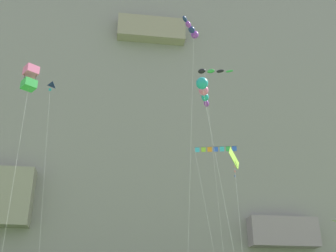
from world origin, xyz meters
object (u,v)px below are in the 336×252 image
kite_banner_far_right (216,154)px  kite_windsock_near_cliff (192,31)px  kite_diamond_far_left (234,162)px  kite_windsock_high_right (204,90)px  kite_windsock_mid_center (210,72)px  kite_delta_front_field (46,98)px  kite_box_low_center (30,78)px

kite_banner_far_right → kite_windsock_near_cliff: bearing=-116.6°
kite_banner_far_right → kite_windsock_near_cliff: size_ratio=0.67×
kite_banner_far_right → kite_diamond_far_left: size_ratio=1.26×
kite_windsock_high_right → kite_windsock_mid_center: size_ratio=0.65×
kite_windsock_mid_center → kite_windsock_near_cliff: size_ratio=1.04×
kite_windsock_mid_center → kite_delta_front_field: (-19.40, 1.68, -4.24)m
kite_windsock_near_cliff → kite_diamond_far_left: bearing=-40.0°
kite_windsock_high_right → kite_windsock_near_cliff: (0.20, 4.83, 9.64)m
kite_windsock_high_right → kite_diamond_far_left: (2.95, 2.52, -5.16)m
kite_banner_far_right → kite_windsock_mid_center: kite_windsock_mid_center is taller
kite_windsock_high_right → kite_box_low_center: bearing=175.0°
kite_windsock_mid_center → kite_windsock_high_right: bearing=-107.0°
kite_windsock_mid_center → kite_diamond_far_left: (-1.34, -11.47, -15.96)m
kite_banner_far_right → kite_delta_front_field: bearing=170.9°
kite_windsock_high_right → kite_windsock_near_cliff: 10.78m
kite_diamond_far_left → kite_delta_front_field: 25.23m
kite_banner_far_right → kite_diamond_far_left: bearing=-96.5°
kite_banner_far_right → kite_windsock_high_right: 13.27m
kite_windsock_high_right → kite_windsock_mid_center: (4.29, 13.99, 10.80)m
kite_windsock_high_right → kite_diamond_far_left: kite_windsock_high_right is taller
kite_diamond_far_left → kite_delta_front_field: kite_delta_front_field is taller
kite_banner_far_right → kite_diamond_far_left: 11.14m
kite_windsock_near_cliff → kite_box_low_center: bearing=-165.7°
kite_windsock_high_right → kite_windsock_near_cliff: size_ratio=0.68×
kite_delta_front_field → kite_box_low_center: bearing=-85.3°
kite_windsock_mid_center → kite_diamond_far_left: kite_windsock_mid_center is taller
kite_box_low_center → kite_windsock_mid_center: size_ratio=0.69×
kite_windsock_mid_center → kite_diamond_far_left: 19.70m
kite_windsock_high_right → kite_windsock_near_cliff: kite_windsock_near_cliff is taller
kite_windsock_near_cliff → kite_delta_front_field: 19.01m
kite_box_low_center → kite_delta_front_field: kite_delta_front_field is taller
kite_delta_front_field → kite_diamond_far_left: bearing=-36.1°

